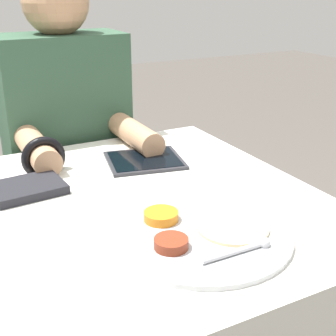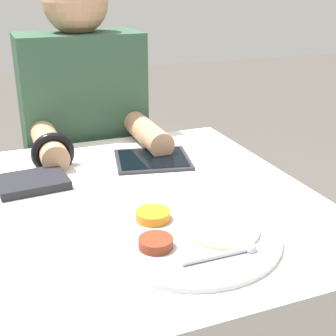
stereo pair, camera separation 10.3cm
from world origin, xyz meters
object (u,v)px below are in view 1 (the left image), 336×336
(tablet_device, at_px, (144,160))
(person_diner, at_px, (71,186))
(thali_tray, at_px, (201,233))
(red_notebook, at_px, (27,189))

(tablet_device, bearing_deg, person_diner, 107.70)
(thali_tray, relative_size, person_diner, 0.27)
(person_diner, bearing_deg, tablet_device, -72.30)
(red_notebook, relative_size, tablet_device, 0.74)
(thali_tray, height_order, red_notebook, thali_tray)
(red_notebook, relative_size, person_diner, 0.13)
(red_notebook, xyz_separation_m, person_diner, (0.20, 0.39, -0.19))
(thali_tray, distance_m, tablet_device, 0.40)
(red_notebook, bearing_deg, person_diner, 62.41)
(tablet_device, bearing_deg, thali_tray, -100.05)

